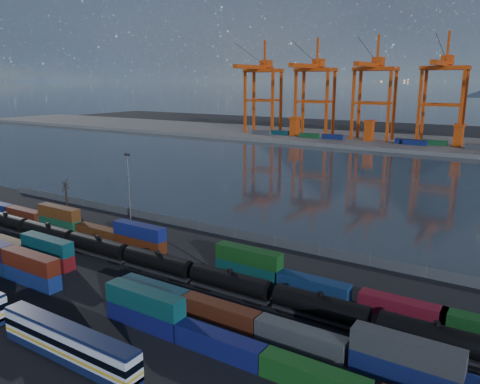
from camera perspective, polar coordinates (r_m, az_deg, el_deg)
The scene contains 13 objects.
ground at distance 83.08m, azimuth -11.43°, elevation -10.79°, with size 700.00×700.00×0.00m, color black.
harbor_water at distance 170.96m, azimuth 13.69°, elevation 1.62°, with size 700.00×700.00×0.00m, color #273139.
far_quay at distance 271.18m, azimuth 21.08°, elevation 5.53°, with size 700.00×70.00×2.00m, color #514F4C.
container_row_south at distance 92.18m, azimuth -26.10°, elevation -7.88°, with size 140.48×2.59×5.52m.
container_row_mid at distance 79.03m, azimuth -12.75°, elevation -10.69°, with size 128.52×2.53×5.39m.
container_row_north at distance 95.32m, azimuth -10.27°, elevation -6.23°, with size 128.07×2.52×5.38m.
tanker_string at distance 85.16m, azimuth -10.03°, elevation -8.47°, with size 138.57×3.13×4.48m.
waterfront_fence at distance 103.12m, azimuth -0.60°, elevation -5.09°, with size 160.12×0.12×2.20m.
bare_tree at distance 134.51m, azimuth -20.44°, elevation -0.18°, with size 2.21×2.16×8.24m.
yard_light_mast at distance 118.14m, azimuth -13.42°, elevation 1.10°, with size 1.60×0.40×16.60m.
gantry_cranes at distance 264.45m, azimuth 19.78°, elevation 13.00°, with size 197.34×42.90×58.09m.
quay_containers at distance 259.30m, azimuth 18.06°, elevation 5.96°, with size 172.58×10.99×2.60m.
straddle_carriers at distance 261.22m, azimuth 20.20°, elevation 6.85°, with size 140.00×7.00×11.10m.
Camera 1 is at (53.66, -53.81, 33.55)m, focal length 35.00 mm.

